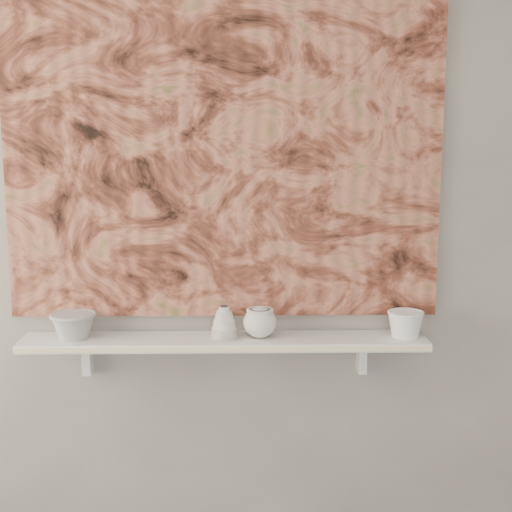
{
  "coord_description": "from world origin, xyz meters",
  "views": [
    {
      "loc": [
        0.07,
        -0.88,
        1.62
      ],
      "look_at": [
        0.11,
        1.49,
        1.22
      ],
      "focal_mm": 50.0,
      "sensor_mm": 36.0,
      "label": 1
    }
  ],
  "objects_px": {
    "shelf": "(224,342)",
    "bowl_grey": "(74,325)",
    "painting": "(224,159)",
    "cup_cream": "(260,322)",
    "bell_vessel": "(224,322)",
    "bowl_white": "(405,324)"
  },
  "relations": [
    {
      "from": "shelf",
      "to": "bowl_grey",
      "type": "relative_size",
      "value": 8.72
    },
    {
      "from": "bowl_grey",
      "to": "bell_vessel",
      "type": "bearing_deg",
      "value": 0.0
    },
    {
      "from": "bell_vessel",
      "to": "cup_cream",
      "type": "bearing_deg",
      "value": 0.0
    },
    {
      "from": "painting",
      "to": "bowl_grey",
      "type": "distance_m",
      "value": 0.77
    },
    {
      "from": "painting",
      "to": "cup_cream",
      "type": "distance_m",
      "value": 0.58
    },
    {
      "from": "shelf",
      "to": "cup_cream",
      "type": "height_order",
      "value": "cup_cream"
    },
    {
      "from": "bell_vessel",
      "to": "bowl_grey",
      "type": "bearing_deg",
      "value": 180.0
    },
    {
      "from": "bell_vessel",
      "to": "bowl_white",
      "type": "distance_m",
      "value": 0.63
    },
    {
      "from": "painting",
      "to": "bowl_white",
      "type": "xyz_separation_m",
      "value": [
        0.63,
        -0.08,
        -0.56
      ]
    },
    {
      "from": "painting",
      "to": "cup_cream",
      "type": "bearing_deg",
      "value": -33.11
    },
    {
      "from": "shelf",
      "to": "bell_vessel",
      "type": "relative_size",
      "value": 12.69
    },
    {
      "from": "bowl_grey",
      "to": "shelf",
      "type": "bearing_deg",
      "value": 0.0
    },
    {
      "from": "painting",
      "to": "bell_vessel",
      "type": "relative_size",
      "value": 13.59
    },
    {
      "from": "painting",
      "to": "bowl_grey",
      "type": "bearing_deg",
      "value": -171.17
    },
    {
      "from": "cup_cream",
      "to": "bowl_white",
      "type": "bearing_deg",
      "value": 0.0
    },
    {
      "from": "painting",
      "to": "bowl_white",
      "type": "relative_size",
      "value": 11.88
    },
    {
      "from": "shelf",
      "to": "cup_cream",
      "type": "relative_size",
      "value": 12.0
    },
    {
      "from": "bowl_grey",
      "to": "bowl_white",
      "type": "xyz_separation_m",
      "value": [
        1.15,
        0.0,
        -0.0
      ]
    },
    {
      "from": "painting",
      "to": "bell_vessel",
      "type": "height_order",
      "value": "painting"
    },
    {
      "from": "bell_vessel",
      "to": "bowl_white",
      "type": "height_order",
      "value": "bell_vessel"
    },
    {
      "from": "bowl_grey",
      "to": "bell_vessel",
      "type": "relative_size",
      "value": 1.45
    },
    {
      "from": "cup_cream",
      "to": "bell_vessel",
      "type": "xyz_separation_m",
      "value": [
        -0.12,
        0.0,
        0.0
      ]
    }
  ]
}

